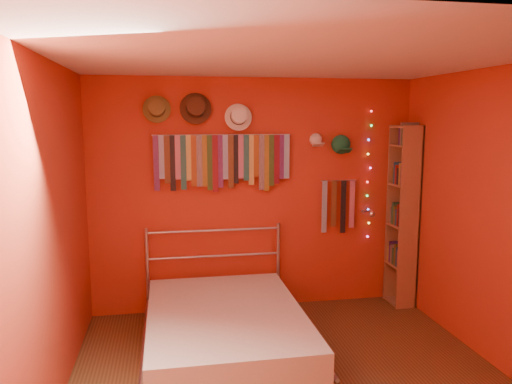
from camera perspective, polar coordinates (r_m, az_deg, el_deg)
back_wall at (r=5.39m, az=-0.12°, el=-0.36°), size 3.50×0.02×2.50m
right_wall at (r=4.49m, az=26.83°, el=-3.10°), size 0.02×3.50×2.50m
left_wall at (r=3.68m, az=-22.81°, el=-5.21°), size 0.02×3.50×2.50m
ceiling at (r=3.64m, az=4.88°, el=15.08°), size 3.50×3.50×0.02m
tie_rack at (r=5.23m, az=-3.81°, el=3.77°), size 1.45×0.03×0.60m
small_tie_rack at (r=5.59m, az=9.39°, el=-1.34°), size 0.40×0.03×0.59m
fedora_olive at (r=5.15m, az=-11.29°, el=9.36°), size 0.28×0.15×0.28m
fedora_brown at (r=5.16m, az=-6.90°, el=9.56°), size 0.32×0.18×0.32m
fedora_white at (r=5.20m, az=-1.99°, el=8.63°), size 0.28×0.15×0.28m
cap_white at (r=5.44m, az=6.85°, el=5.94°), size 0.16×0.20×0.16m
cap_green at (r=5.53m, az=9.69°, el=5.36°), size 0.19×0.24×0.19m
fairy_lights at (r=5.69m, az=12.77°, el=1.90°), size 0.06×0.02×1.43m
reading_lamp at (r=5.56m, az=12.93°, el=-2.41°), size 0.07×0.30×0.09m
bookshelf at (r=5.75m, az=16.77°, el=-2.51°), size 0.25×0.34×2.00m
bed at (r=4.57m, az=-3.51°, el=-15.50°), size 1.44×1.97×0.95m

